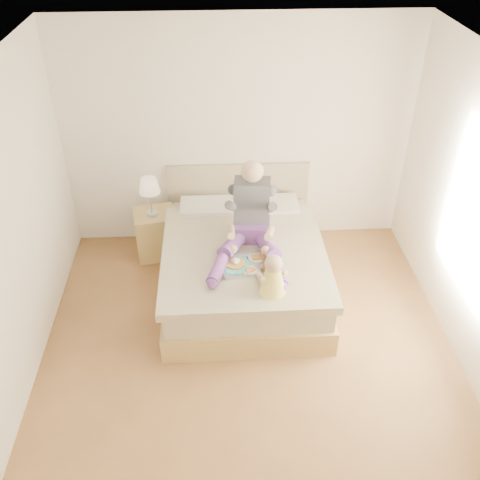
{
  "coord_description": "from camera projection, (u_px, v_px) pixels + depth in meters",
  "views": [
    {
      "loc": [
        -0.29,
        -3.55,
        3.9
      ],
      "look_at": [
        -0.04,
        0.84,
        0.78
      ],
      "focal_mm": 40.0,
      "sensor_mm": 36.0,
      "label": 1
    }
  ],
  "objects": [
    {
      "name": "adult",
      "position": [
        251.0,
        223.0,
        5.48
      ],
      "size": [
        0.77,
        1.14,
        0.92
      ],
      "rotation": [
        0.0,
        0.0,
        -0.12
      ],
      "color": "#60327E",
      "rests_on": "bed"
    },
    {
      "name": "nightstand",
      "position": [
        156.0,
        234.0,
        6.36
      ],
      "size": [
        0.54,
        0.49,
        0.58
      ],
      "rotation": [
        0.0,
        0.0,
        0.17
      ],
      "color": "#A5884D",
      "rests_on": "ground"
    },
    {
      "name": "tray",
      "position": [
        245.0,
        263.0,
        5.32
      ],
      "size": [
        0.54,
        0.44,
        0.14
      ],
      "rotation": [
        0.0,
        0.0,
        0.13
      ],
      "color": "silver",
      "rests_on": "bed"
    },
    {
      "name": "bed",
      "position": [
        243.0,
        262.0,
        5.87
      ],
      "size": [
        1.7,
        2.18,
        1.0
      ],
      "color": "#A5884D",
      "rests_on": "ground"
    },
    {
      "name": "lamp",
      "position": [
        149.0,
        188.0,
        5.94
      ],
      "size": [
        0.24,
        0.24,
        0.48
      ],
      "color": "silver",
      "rests_on": "nightstand"
    },
    {
      "name": "room",
      "position": [
        261.0,
        226.0,
        4.3
      ],
      "size": [
        4.02,
        4.22,
        2.71
      ],
      "color": "brown",
      "rests_on": "ground"
    },
    {
      "name": "baby",
      "position": [
        272.0,
        277.0,
        4.92
      ],
      "size": [
        0.29,
        0.38,
        0.42
      ],
      "rotation": [
        0.0,
        0.0,
        0.31
      ],
      "color": "#FFEC50",
      "rests_on": "bed"
    }
  ]
}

